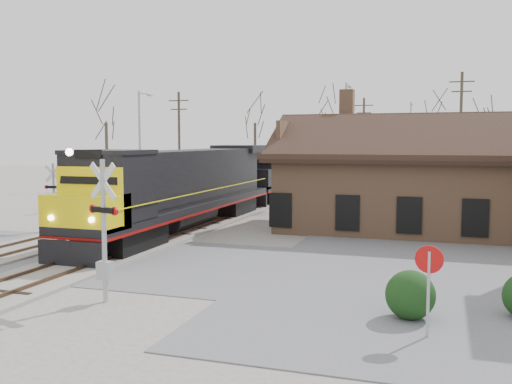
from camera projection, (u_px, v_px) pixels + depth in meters
ground at (103, 258)px, 23.96m from camera, size 140.00×140.00×0.00m
road at (103, 258)px, 23.96m from camera, size 60.00×9.00×0.03m
track_main at (230, 213)px, 38.14m from camera, size 3.40×90.00×0.24m
track_siding at (169, 211)px, 39.54m from camera, size 3.40×90.00×0.24m
depot at (414, 186)px, 31.37m from camera, size 15.20×9.31×7.90m
locomotive_lead at (180, 187)px, 30.84m from camera, size 3.08×20.61×4.58m
locomotive_trailing at (283, 169)px, 50.60m from camera, size 3.08×20.61×4.33m
crossbuck_near at (104, 236)px, 17.26m from camera, size 1.21×0.44×4.37m
crossbuck_far at (54, 199)px, 30.88m from camera, size 1.06×0.28×3.70m
do_not_enter_sign at (429, 274)px, 14.09m from camera, size 0.70×0.12×2.35m
hedge_a at (410, 295)px, 15.69m from camera, size 1.37×1.37×1.37m
streetlight_a at (141, 141)px, 43.15m from camera, size 0.25×2.04×8.61m
streetlight_b at (346, 137)px, 43.67m from camera, size 0.25×2.04×9.28m
streetlight_c at (410, 141)px, 56.39m from camera, size 0.25×2.04×8.69m
utility_pole_a at (179, 140)px, 52.73m from camera, size 2.00×0.24×9.37m
utility_pole_b at (363, 140)px, 62.26m from camera, size 2.00×0.24×9.50m
utility_pole_c at (460, 133)px, 47.28m from camera, size 2.00×0.24×10.54m
tree_a at (106, 111)px, 57.26m from camera, size 4.48×4.48×10.98m
tree_b at (255, 113)px, 63.95m from camera, size 4.59×4.59×11.24m
tree_c at (327, 103)px, 65.61m from camera, size 5.26×5.26×12.88m
tree_d at (436, 111)px, 59.77m from camera, size 4.59×4.59×11.25m
tree_e at (483, 126)px, 54.80m from camera, size 3.62×3.62×8.88m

